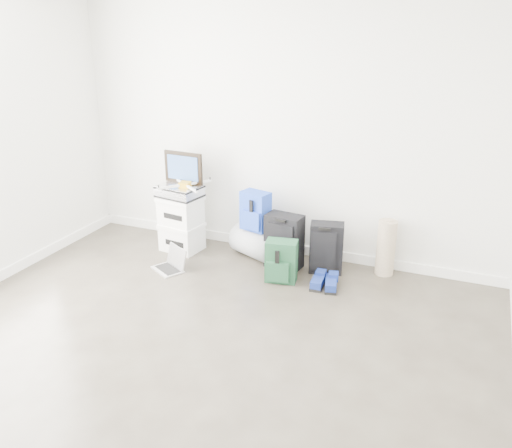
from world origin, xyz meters
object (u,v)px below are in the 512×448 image
at_px(briefcase, 180,191).
at_px(carry_on, 326,248).
at_px(laptop, 171,264).
at_px(boxes_stack, 181,223).
at_px(duffel_bag, 256,243).
at_px(large_suitcase, 284,242).

relative_size(briefcase, carry_on, 0.85).
height_order(briefcase, laptop, briefcase).
bearing_deg(boxes_stack, duffel_bag, 16.41).
distance_m(briefcase, laptop, 0.78).
xyz_separation_m(large_suitcase, carry_on, (0.41, 0.06, -0.02)).
bearing_deg(boxes_stack, large_suitcase, 8.08).
bearing_deg(carry_on, laptop, -172.86).
relative_size(boxes_stack, briefcase, 1.39).
height_order(briefcase, large_suitcase, briefcase).
bearing_deg(carry_on, briefcase, 168.79).
bearing_deg(laptop, carry_on, 50.50).
bearing_deg(duffel_bag, carry_on, 19.85).
bearing_deg(duffel_bag, briefcase, -147.06).
height_order(large_suitcase, carry_on, large_suitcase).
xyz_separation_m(briefcase, carry_on, (1.57, 0.06, -0.40)).
relative_size(briefcase, large_suitcase, 0.77).
bearing_deg(laptop, large_suitcase, 55.24).
bearing_deg(large_suitcase, laptop, -147.71).
distance_m(boxes_stack, duffel_bag, 0.83).
bearing_deg(briefcase, laptop, -63.37).
distance_m(duffel_bag, carry_on, 0.76).
relative_size(briefcase, laptop, 1.12).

